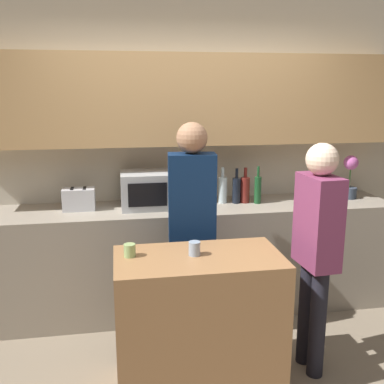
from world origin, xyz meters
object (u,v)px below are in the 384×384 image
microwave (152,189)px  toaster (79,199)px  bottle_0 (222,189)px  potted_plant (350,177)px  bottle_3 (258,189)px  bottle_1 (236,190)px  person_center (192,216)px  cup_1 (194,248)px  person_left (317,241)px  cup_0 (130,250)px  bottle_2 (245,189)px

microwave → toaster: size_ratio=2.00×
toaster → bottle_0: (1.23, 0.03, 0.03)m
potted_plant → toaster: bearing=180.0°
toaster → bottle_3: bottle_3 is taller
bottle_1 → person_center: (-0.50, -0.59, -0.04)m
microwave → cup_1: 1.14m
toaster → person_left: (1.60, -1.08, -0.09)m
bottle_1 → cup_0: bottle_1 is taller
potted_plant → person_left: size_ratio=0.25×
microwave → potted_plant: bearing=0.0°
potted_plant → person_center: person_center is taller
cup_1 → cup_0: bearing=173.4°
person_left → bottle_3: bearing=0.1°
microwave → cup_1: microwave is taller
potted_plant → bottle_2: (-0.98, 0.00, -0.08)m
cup_1 → person_center: person_center is taller
bottle_1 → cup_0: 1.45m
bottle_3 → toaster: bearing=178.5°
potted_plant → cup_1: size_ratio=4.49×
bottle_2 → cup_1: 1.30m
bottle_1 → cup_0: (-0.97, -1.07, -0.11)m
bottle_1 → cup_0: size_ratio=3.86×
toaster → bottle_0: bearing=1.4°
microwave → bottle_2: size_ratio=1.66×
cup_1 → person_center: size_ratio=0.05×
microwave → cup_0: (-0.23, -1.07, -0.14)m
cup_0 → cup_1: 0.40m
bottle_2 → person_center: 0.83m
bottle_0 → bottle_1: size_ratio=1.02×
toaster → cup_0: toaster is taller
bottle_0 → cup_1: bottle_0 is taller
bottle_3 → cup_0: bearing=-138.0°
cup_0 → toaster: bearing=109.5°
cup_0 → person_left: 1.22m
potted_plant → cup_0: (-2.03, -1.07, -0.19)m
bottle_0 → person_left: (0.37, -1.11, -0.12)m
person_left → person_center: bearing=53.1°
bottle_1 → bottle_2: (0.08, 0.00, 0.00)m
cup_0 → bottle_2: bearing=45.8°
bottle_2 → person_center: bearing=-134.0°
toaster → person_center: size_ratio=0.15×
toaster → bottle_1: size_ratio=0.84×
bottle_3 → person_left: person_left is taller
person_center → bottle_2: bearing=-128.8°
bottle_1 → person_center: 0.77m
microwave → person_center: person_center is taller
potted_plant → cup_1: 1.98m
person_left → person_center: size_ratio=0.94×
potted_plant → cup_0: size_ratio=4.93×
bottle_1 → cup_1: bottle_1 is taller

